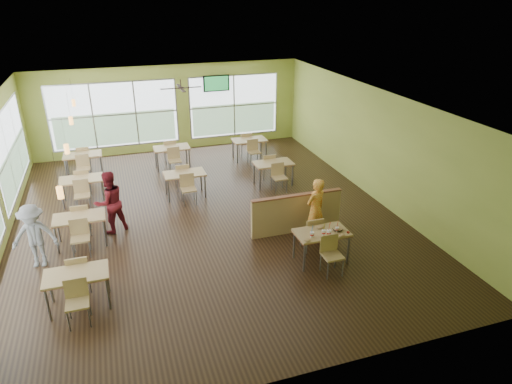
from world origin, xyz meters
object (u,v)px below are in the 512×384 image
at_px(man_plaid, 315,209).
at_px(half_wall_divider, 296,213).
at_px(main_table, 322,236).
at_px(food_basket, 338,229).

bearing_deg(man_plaid, half_wall_divider, -80.15).
xyz_separation_m(half_wall_divider, man_plaid, (0.30, -0.46, 0.28)).
relative_size(main_table, half_wall_divider, 0.63).
distance_m(main_table, half_wall_divider, 1.45).
height_order(main_table, man_plaid, man_plaid).
relative_size(main_table, man_plaid, 0.95).
xyz_separation_m(main_table, food_basket, (0.37, -0.04, 0.15)).
distance_m(man_plaid, food_basket, 1.03).
height_order(half_wall_divider, man_plaid, man_plaid).
height_order(main_table, food_basket, main_table).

